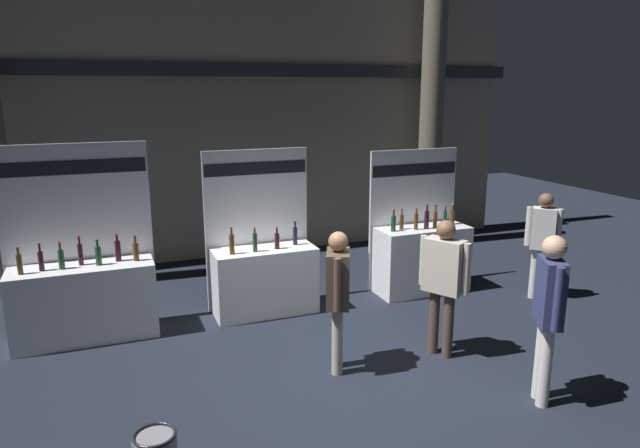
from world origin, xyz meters
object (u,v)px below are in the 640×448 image
exhibitor_booth_2 (421,254)px  visitor_3 (338,289)px  visitor_0 (543,237)px  visitor_5 (549,305)px  exhibitor_booth_1 (264,273)px  visitor_1 (444,275)px  exhibitor_booth_0 (84,293)px

exhibitor_booth_2 → visitor_3: 2.99m
visitor_0 → visitor_5: bearing=-87.9°
exhibitor_booth_1 → visitor_0: 4.19m
visitor_3 → visitor_5: size_ratio=0.92×
exhibitor_booth_1 → visitor_1: exhibitor_booth_1 is taller
exhibitor_booth_1 → visitor_0: size_ratio=1.41×
visitor_0 → exhibitor_booth_0: bearing=-145.6°
exhibitor_booth_2 → visitor_5: 3.39m
visitor_1 → visitor_5: visitor_5 is taller
exhibitor_booth_0 → visitor_0: size_ratio=1.51×
exhibitor_booth_0 → visitor_5: (4.33, -3.38, 0.45)m
visitor_3 → visitor_1: bearing=-69.9°
exhibitor_booth_2 → visitor_5: bearing=-99.8°
visitor_0 → visitor_1: visitor_1 is taller
visitor_1 → visitor_3: (-1.31, 0.10, -0.03)m
exhibitor_booth_0 → visitor_5: exhibitor_booth_0 is taller
visitor_5 → exhibitor_booth_1: bearing=-122.6°
visitor_0 → visitor_1: bearing=-112.9°
visitor_5 → exhibitor_booth_2: bearing=-162.6°
visitor_0 → visitor_5: visitor_5 is taller
exhibitor_booth_1 → exhibitor_booth_2: (2.54, -0.07, 0.02)m
visitor_0 → visitor_5: (-2.08, -2.35, 0.09)m
exhibitor_booth_0 → visitor_1: exhibitor_booth_0 is taller
exhibitor_booth_0 → visitor_0: 6.50m
exhibitor_booth_1 → exhibitor_booth_2: 2.54m
exhibitor_booth_1 → visitor_0: exhibitor_booth_1 is taller
exhibitor_booth_2 → visitor_0: bearing=-32.6°
exhibitor_booth_2 → visitor_3: bearing=-139.4°
exhibitor_booth_0 → visitor_0: bearing=-9.1°
visitor_3 → exhibitor_booth_2: bearing=-25.0°
exhibitor_booth_2 → visitor_1: (-0.94, -2.03, 0.41)m
visitor_5 → exhibitor_booth_0: bearing=-100.7°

